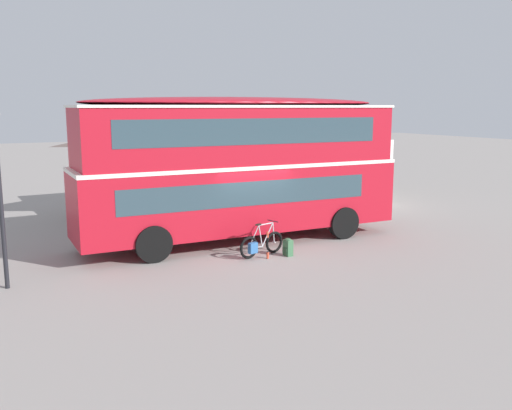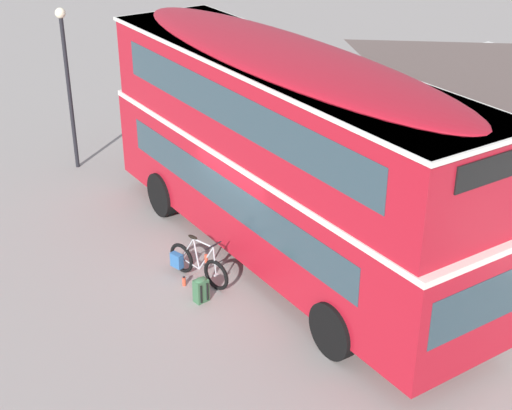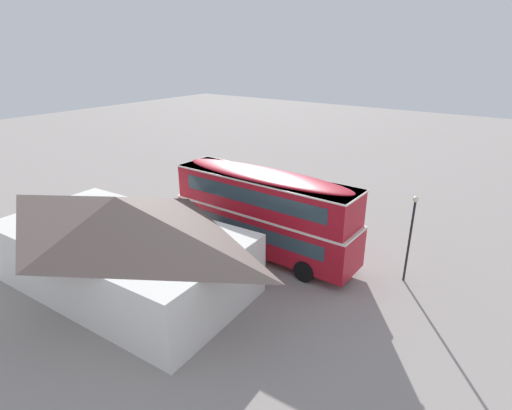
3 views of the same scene
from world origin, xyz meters
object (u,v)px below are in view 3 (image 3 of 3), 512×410
object	(u,v)px
street_lamp	(411,230)
water_bottle_red_squeeze	(288,237)
touring_bicycle	(286,236)
backpack_on_ground	(279,232)
double_decker_bus	(263,209)

from	to	relation	value
street_lamp	water_bottle_red_squeeze	bearing A→B (deg)	-4.89
touring_bicycle	water_bottle_red_squeeze	world-z (taller)	touring_bicycle
backpack_on_ground	water_bottle_red_squeeze	distance (m)	0.72
water_bottle_red_squeeze	touring_bicycle	bearing A→B (deg)	100.37
double_decker_bus	backpack_on_ground	bearing A→B (deg)	-78.82
double_decker_bus	backpack_on_ground	size ratio (longest dim) A/B	19.95
double_decker_bus	touring_bicycle	size ratio (longest dim) A/B	6.46
double_decker_bus	street_lamp	distance (m)	7.55
double_decker_bus	touring_bicycle	distance (m)	3.04
backpack_on_ground	water_bottle_red_squeeze	bearing A→B (deg)	179.80
backpack_on_ground	street_lamp	world-z (taller)	street_lamp
water_bottle_red_squeeze	backpack_on_ground	bearing A→B (deg)	-0.20
backpack_on_ground	water_bottle_red_squeeze	world-z (taller)	backpack_on_ground
double_decker_bus	water_bottle_red_squeeze	size ratio (longest dim) A/B	49.82
backpack_on_ground	water_bottle_red_squeeze	size ratio (longest dim) A/B	2.50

